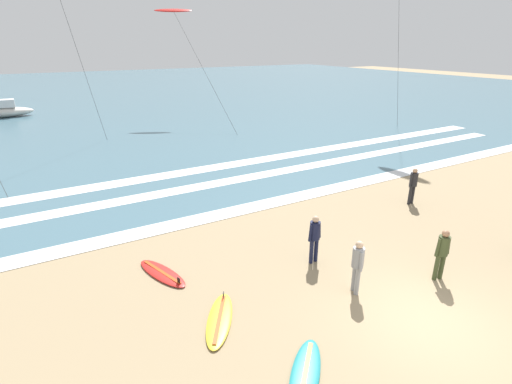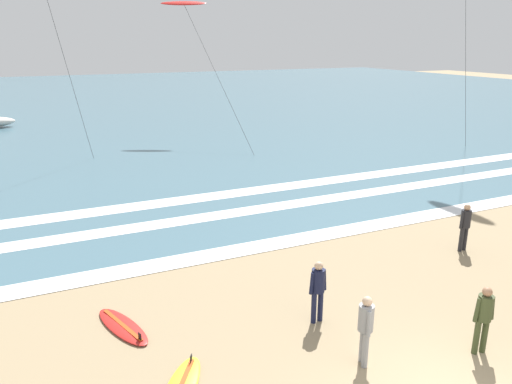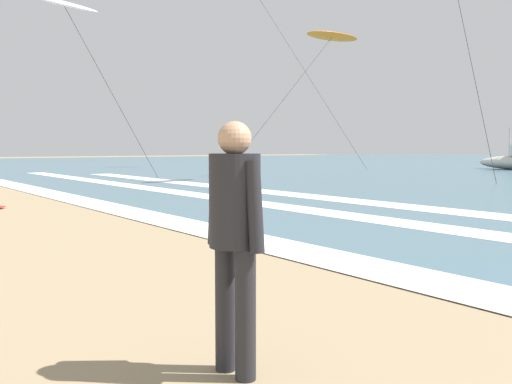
% 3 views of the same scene
% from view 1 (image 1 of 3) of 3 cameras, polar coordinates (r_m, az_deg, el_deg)
% --- Properties ---
extents(ground_plane, '(160.00, 160.00, 0.00)m').
position_cam_1_polar(ground_plane, '(11.00, 24.29, -17.04)').
color(ground_plane, '#9E8763').
extents(ocean_surface, '(140.00, 90.00, 0.01)m').
position_cam_1_polar(ocean_surface, '(58.36, -22.78, 13.45)').
color(ocean_surface, '#476B7A').
rests_on(ocean_surface, ground).
extents(wave_foam_shoreline, '(59.85, 0.96, 0.01)m').
position_cam_1_polar(wave_foam_shoreline, '(15.59, -4.88, -3.25)').
color(wave_foam_shoreline, white).
rests_on(wave_foam_shoreline, ocean_surface).
extents(wave_foam_mid_break, '(45.33, 0.93, 0.01)m').
position_cam_1_polar(wave_foam_mid_break, '(18.65, -8.25, 0.84)').
color(wave_foam_mid_break, white).
rests_on(wave_foam_mid_break, ocean_surface).
extents(wave_foam_outer_break, '(42.86, 1.08, 0.01)m').
position_cam_1_polar(wave_foam_outer_break, '(21.60, -5.00, 3.87)').
color(wave_foam_outer_break, white).
rests_on(wave_foam_outer_break, ocean_surface).
extents(surfer_foreground_main, '(0.51, 0.32, 1.60)m').
position_cam_1_polar(surfer_foreground_main, '(17.50, 22.39, 1.28)').
color(surfer_foreground_main, '#232328').
rests_on(surfer_foreground_main, ground).
extents(surfer_left_far, '(0.51, 0.32, 1.60)m').
position_cam_1_polar(surfer_left_far, '(12.01, 8.74, -6.35)').
color(surfer_left_far, '#141938').
rests_on(surfer_left_far, ground).
extents(surfer_right_near, '(0.32, 0.51, 1.60)m').
position_cam_1_polar(surfer_right_near, '(10.86, 14.91, -10.08)').
color(surfer_right_near, gray).
rests_on(surfer_right_near, ground).
extents(surfer_mid_group, '(0.52, 0.32, 1.60)m').
position_cam_1_polar(surfer_mid_group, '(12.27, 26.03, -7.82)').
color(surfer_mid_group, '#384223').
rests_on(surfer_mid_group, ground).
extents(surfboard_foreground_flat, '(1.22, 2.18, 0.25)m').
position_cam_1_polar(surfboard_foreground_flat, '(12.06, -13.81, -11.67)').
color(surfboard_foreground_flat, red).
rests_on(surfboard_foreground_flat, ground).
extents(surfboard_near_water, '(1.63, 2.09, 0.25)m').
position_cam_1_polar(surfboard_near_water, '(10.11, -5.46, -18.40)').
color(surfboard_near_water, yellow).
rests_on(surfboard_near_water, ground).
extents(surfboard_right_spare, '(1.91, 1.91, 0.25)m').
position_cam_1_polar(surfboard_right_spare, '(8.88, 7.35, -25.44)').
color(surfboard_right_spare, teal).
rests_on(surfboard_right_spare, ground).
extents(kite_red_far_left, '(3.23, 10.29, 9.23)m').
position_cam_1_polar(kite_red_far_left, '(36.49, -12.22, 24.87)').
color(kite_red_far_left, red).
rests_on(kite_red_far_left, ground).
extents(offshore_boat, '(5.22, 1.77, 2.70)m').
position_cam_1_polar(offshore_boat, '(43.00, -33.60, 9.99)').
color(offshore_boat, beige).
rests_on(offshore_boat, ground).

